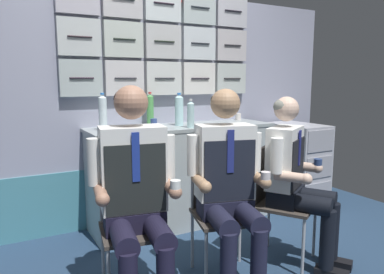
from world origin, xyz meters
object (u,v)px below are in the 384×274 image
(folding_chair_right, at_px, (220,200))
(water_bottle_tall, at_px, (191,114))
(crew_member_right, at_px, (229,179))
(crew_member_near_trolley, at_px, (296,175))
(crew_member_left, at_px, (135,186))
(folding_chair_left, at_px, (132,212))
(service_trolley, at_px, (296,162))
(coffee_cup_white, at_px, (238,117))
(folding_chair_near_trolley, at_px, (273,192))

(folding_chair_right, xyz_separation_m, water_bottle_tall, (0.18, 0.77, 0.53))
(crew_member_right, height_order, water_bottle_tall, crew_member_right)
(crew_member_near_trolley, height_order, water_bottle_tall, crew_member_near_trolley)
(crew_member_left, bearing_deg, folding_chair_left, 79.95)
(water_bottle_tall, bearing_deg, service_trolley, 1.98)
(crew_member_near_trolley, xyz_separation_m, coffee_cup_white, (0.39, 1.26, 0.29))
(folding_chair_right, height_order, crew_member_near_trolley, crew_member_near_trolley)
(service_trolley, bearing_deg, crew_member_right, -148.03)
(service_trolley, distance_m, coffee_cup_white, 0.81)
(coffee_cup_white, bearing_deg, crew_member_near_trolley, -107.39)
(folding_chair_near_trolley, height_order, coffee_cup_white, coffee_cup_white)
(folding_chair_right, xyz_separation_m, coffee_cup_white, (0.93, 1.09, 0.44))
(folding_chair_near_trolley, relative_size, water_bottle_tall, 3.35)
(coffee_cup_white, bearing_deg, folding_chair_left, -146.58)
(water_bottle_tall, height_order, coffee_cup_white, water_bottle_tall)
(service_trolley, xyz_separation_m, water_bottle_tall, (-1.32, -0.05, 0.57))
(service_trolley, distance_m, folding_chair_near_trolley, 1.35)
(crew_member_left, height_order, folding_chair_right, crew_member_left)
(service_trolley, distance_m, crew_member_left, 2.34)
(service_trolley, distance_m, crew_member_near_trolley, 1.39)
(crew_member_near_trolley, height_order, coffee_cup_white, crew_member_near_trolley)
(folding_chair_near_trolley, distance_m, crew_member_near_trolley, 0.22)
(crew_member_left, bearing_deg, water_bottle_tall, 45.71)
(service_trolley, distance_m, folding_chair_right, 1.71)
(folding_chair_left, bearing_deg, crew_member_near_trolley, -11.59)
(folding_chair_near_trolley, height_order, crew_member_near_trolley, crew_member_near_trolley)
(folding_chair_left, height_order, coffee_cup_white, coffee_cup_white)
(service_trolley, relative_size, folding_chair_left, 1.04)
(crew_member_left, distance_m, water_bottle_tall, 1.23)
(service_trolley, relative_size, folding_chair_right, 1.04)
(service_trolley, bearing_deg, crew_member_left, -157.41)
(folding_chair_near_trolley, xyz_separation_m, crew_member_near_trolley, (0.09, -0.14, 0.15))
(water_bottle_tall, bearing_deg, folding_chair_right, -103.43)
(folding_chair_left, bearing_deg, crew_member_right, -21.27)
(crew_member_near_trolley, bearing_deg, coffee_cup_white, 72.61)
(crew_member_near_trolley, bearing_deg, folding_chair_near_trolley, 121.63)
(crew_member_left, distance_m, folding_chair_right, 0.68)
(folding_chair_left, xyz_separation_m, folding_chair_near_trolley, (1.07, -0.10, 0.00))
(crew_member_right, bearing_deg, service_trolley, 31.97)
(service_trolley, height_order, folding_chair_near_trolley, service_trolley)
(crew_member_right, height_order, coffee_cup_white, crew_member_right)
(crew_member_left, xyz_separation_m, water_bottle_tall, (0.83, 0.85, 0.32))
(service_trolley, bearing_deg, water_bottle_tall, -178.02)
(folding_chair_left, relative_size, crew_member_right, 0.66)
(folding_chair_right, xyz_separation_m, folding_chair_near_trolley, (0.45, -0.03, 0.00))
(folding_chair_right, bearing_deg, folding_chair_left, 173.42)
(crew_member_right, bearing_deg, folding_chair_near_trolley, 14.59)
(crew_member_left, distance_m, crew_member_right, 0.61)
(service_trolley, xyz_separation_m, folding_chair_near_trolley, (-1.06, -0.84, 0.05))
(folding_chair_right, relative_size, water_bottle_tall, 3.35)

